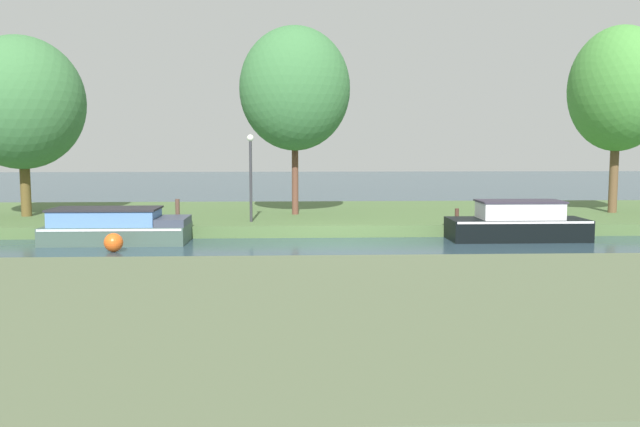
{
  "coord_description": "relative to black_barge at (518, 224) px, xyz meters",
  "views": [
    {
      "loc": [
        -1.5,
        -20.08,
        3.06
      ],
      "look_at": [
        -0.55,
        1.2,
        0.9
      ],
      "focal_mm": 37.33,
      "sensor_mm": 36.0,
      "label": 1
    }
  ],
  "objects": [
    {
      "name": "black_barge",
      "position": [
        0.0,
        0.0,
        0.0
      ],
      "size": [
        4.46,
        1.67,
        1.3
      ],
      "color": "black",
      "rests_on": "ground_plane"
    },
    {
      "name": "willow_tree_centre",
      "position": [
        -7.24,
        4.31,
        4.69
      ],
      "size": [
        4.21,
        3.76,
        7.18
      ],
      "color": "brown",
      "rests_on": "riverbank_far"
    },
    {
      "name": "riverbank_far",
      "position": [
        -5.92,
        5.8,
        -0.34
      ],
      "size": [
        72.0,
        10.0,
        0.4
      ],
      "primitive_type": "cube",
      "color": "#4D6A3A",
      "rests_on": "ground_plane"
    },
    {
      "name": "ground_plane",
      "position": [
        -5.92,
        -1.2,
        -0.54
      ],
      "size": [
        120.0,
        120.0,
        0.0
      ],
      "primitive_type": "plane",
      "color": "#2B424F"
    },
    {
      "name": "willow_tree_left",
      "position": [
        -17.5,
        4.32,
        4.13
      ],
      "size": [
        4.72,
        4.47,
        6.76
      ],
      "color": "brown",
      "rests_on": "riverbank_far"
    },
    {
      "name": "mooring_post_near",
      "position": [
        -11.29,
        1.52,
        0.29
      ],
      "size": [
        0.15,
        0.15,
        0.86
      ],
      "primitive_type": "cylinder",
      "color": "brown",
      "rests_on": "riverbank_far"
    },
    {
      "name": "slate_narrowboat",
      "position": [
        -12.97,
        0.0,
        -0.05
      ],
      "size": [
        4.44,
        2.06,
        1.11
      ],
      "color": "#3E544A",
      "rests_on": "ground_plane"
    },
    {
      "name": "mooring_post_far",
      "position": [
        -1.63,
        1.52,
        0.11
      ],
      "size": [
        0.14,
        0.14,
        0.5
      ],
      "primitive_type": "cylinder",
      "color": "#492E24",
      "rests_on": "riverbank_far"
    },
    {
      "name": "willow_tree_right",
      "position": [
        5.53,
        4.75,
        4.76
      ],
      "size": [
        3.68,
        4.68,
        7.37
      ],
      "color": "brown",
      "rests_on": "riverbank_far"
    },
    {
      "name": "riverbank_near",
      "position": [
        -5.92,
        -10.2,
        -0.34
      ],
      "size": [
        72.0,
        10.0,
        0.4
      ],
      "primitive_type": "cube",
      "color": "#576345",
      "rests_on": "ground_plane"
    },
    {
      "name": "lamp_post",
      "position": [
        -8.82,
        2.13,
        1.78
      ],
      "size": [
        0.24,
        0.24,
        3.07
      ],
      "color": "#333338",
      "rests_on": "riverbank_far"
    },
    {
      "name": "channel_buoy",
      "position": [
        -12.57,
        -1.91,
        -0.26
      ],
      "size": [
        0.55,
        0.55,
        0.55
      ],
      "primitive_type": "sphere",
      "color": "#E55919",
      "rests_on": "ground_plane"
    }
  ]
}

